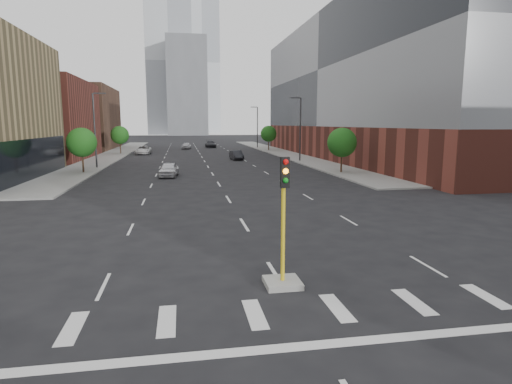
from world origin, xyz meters
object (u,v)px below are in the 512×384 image
object	(u,v)px
car_near_left	(169,170)
car_far_left	(143,150)
car_mid_right	(236,155)
car_deep_right	(211,144)
car_distant	(186,146)
median_traffic_signal	(283,258)

from	to	relation	value
car_near_left	car_far_left	bearing A→B (deg)	105.27
car_near_left	car_mid_right	size ratio (longest dim) A/B	1.01
car_deep_right	car_distant	world-z (taller)	car_deep_right
car_near_left	car_mid_right	bearing A→B (deg)	70.09
median_traffic_signal	car_far_left	bearing A→B (deg)	98.70
car_mid_right	car_deep_right	xyz separation A→B (m)	(-1.63, 33.44, 0.07)
car_mid_right	car_distant	world-z (taller)	car_distant
car_far_left	car_distant	world-z (taller)	car_far_left
car_near_left	car_far_left	world-z (taller)	car_far_left
car_near_left	car_deep_right	distance (m)	53.41
car_far_left	car_deep_right	xyz separation A→B (m)	(13.26, 19.05, 0.03)
car_distant	car_near_left	bearing A→B (deg)	-84.64
median_traffic_signal	car_far_left	xyz separation A→B (m)	(-9.98, 65.22, -0.23)
car_deep_right	car_distant	size ratio (longest dim) A/B	1.27
car_near_left	car_mid_right	xyz separation A→B (m)	(9.53, 19.39, -0.03)
median_traffic_signal	car_near_left	distance (m)	31.78
car_near_left	car_far_left	size ratio (longest dim) A/B	0.81
car_far_left	car_near_left	bearing A→B (deg)	-79.03
car_mid_right	car_deep_right	size ratio (longest dim) A/B	0.80
car_near_left	car_distant	distance (m)	48.25
car_near_left	car_deep_right	bearing A→B (deg)	87.76
median_traffic_signal	car_mid_right	distance (m)	51.07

